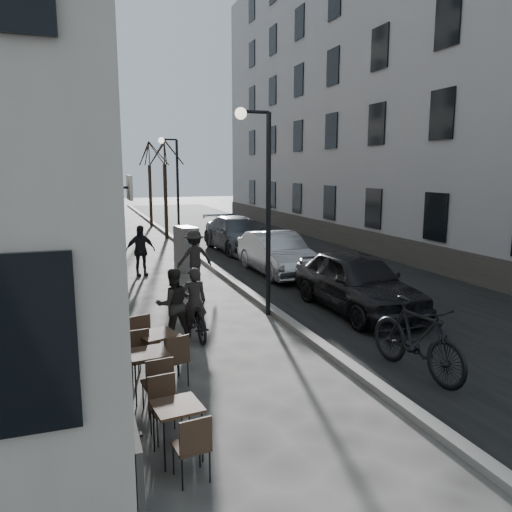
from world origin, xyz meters
TOP-DOWN VIEW (x-y plane):
  - ground at (0.00, 0.00)m, footprint 120.00×120.00m
  - road at (3.85, 16.00)m, footprint 7.30×60.00m
  - kerb at (0.20, 16.00)m, footprint 0.25×60.00m
  - building_left at (-6.00, 16.50)m, footprint 4.00×35.00m
  - building_right at (9.50, 16.50)m, footprint 4.00×35.00m
  - streetlamp_near at (-0.17, 6.00)m, footprint 0.90×0.28m
  - streetlamp_far at (-0.17, 18.00)m, footprint 0.90×0.28m
  - tree_near at (-0.10, 21.00)m, footprint 2.40×2.40m
  - tree_far at (-0.10, 27.00)m, footprint 2.40×2.40m
  - bistro_set_a at (-3.35, 0.43)m, footprint 0.65×1.47m
  - bistro_set_b at (-3.48, 2.30)m, footprint 0.69×1.57m
  - bistro_set_c at (-3.19, 3.14)m, footprint 0.88×1.62m
  - sign_board at (-4.01, 1.30)m, footprint 0.52×0.64m
  - utility_cabinet at (-0.80, 12.31)m, footprint 0.78×1.16m
  - bicycle at (-2.12, 5.02)m, footprint 0.69×1.83m
  - cyclist_rider at (-2.12, 5.02)m, footprint 0.58×0.39m
  - pedestrian_near at (-2.59, 5.00)m, footprint 0.81×0.66m
  - pedestrian_mid at (-1.00, 10.01)m, footprint 1.17×0.72m
  - pedestrian_far at (-2.50, 11.87)m, footprint 1.09×0.59m
  - car_near at (2.30, 5.56)m, footprint 1.87×4.60m
  - car_mid at (2.07, 10.58)m, footprint 1.56×4.46m
  - car_far at (2.30, 15.91)m, footprint 2.39×5.32m
  - moped at (1.20, 1.63)m, footprint 0.92×2.34m

SIDE VIEW (x-z plane):
  - ground at x=0.00m, z-range 0.00..0.00m
  - road at x=3.85m, z-range 0.00..0.00m
  - kerb at x=0.20m, z-range 0.00..0.12m
  - sign_board at x=-4.01m, z-range -0.09..0.90m
  - bistro_set_a at x=-3.35m, z-range 0.01..0.86m
  - bistro_set_b at x=-3.48m, z-range 0.01..0.92m
  - bicycle at x=-2.12m, z-range 0.00..0.95m
  - bistro_set_c at x=-3.19m, z-range 0.01..0.94m
  - moped at x=1.20m, z-range 0.00..1.37m
  - car_mid at x=2.07m, z-range 0.00..1.47m
  - car_far at x=2.30m, z-range 0.00..1.51m
  - cyclist_rider at x=-2.12m, z-range 0.00..1.55m
  - car_near at x=2.30m, z-range 0.00..1.56m
  - pedestrian_near at x=-2.59m, z-range 0.00..1.56m
  - utility_cabinet at x=-0.80m, z-range 0.00..1.60m
  - pedestrian_mid at x=-1.00m, z-range 0.00..1.75m
  - pedestrian_far at x=-2.50m, z-range 0.00..1.77m
  - streetlamp_near at x=-0.17m, z-range 0.62..5.71m
  - streetlamp_far at x=-0.17m, z-range 0.62..5.71m
  - tree_near at x=-0.10m, z-range 1.81..7.51m
  - tree_far at x=-0.10m, z-range 1.81..7.51m
  - building_left at x=-6.00m, z-range 0.00..16.00m
  - building_right at x=9.50m, z-range 0.00..16.00m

